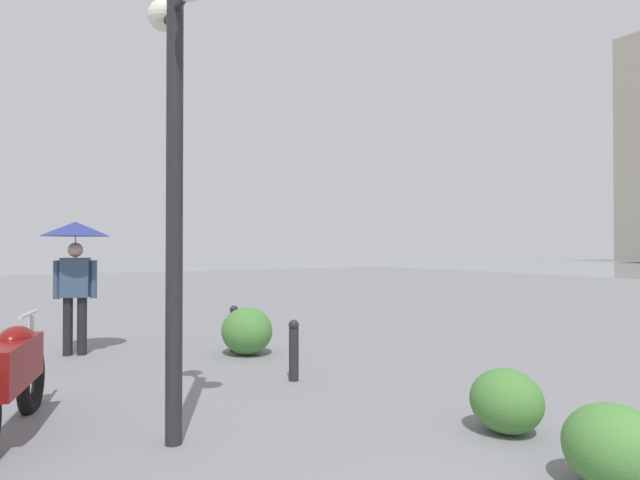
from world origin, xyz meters
name	(u,v)px	position (x,y,z in m)	size (l,w,h in m)	color
lamppost	(175,135)	(4.25, 1.32, 2.58)	(0.98, 0.28, 3.86)	#232328
motorcycle	(9,377)	(5.25, 2.48, 0.50)	(2.11, 0.76, 1.06)	black
pedestrian	(75,250)	(8.70, 1.51, 1.60)	(1.00, 1.00, 2.03)	black
bollard_near	(294,349)	(5.57, -0.56, 0.39)	(0.13, 0.13, 0.75)	#232328
bollard_mid	(234,327)	(7.68, -0.65, 0.38)	(0.13, 0.13, 0.72)	#232328
shrub_low	(613,447)	(1.85, -0.95, 0.29)	(0.68, 0.61, 0.58)	#477F38
shrub_round	(506,401)	(2.97, -1.26, 0.28)	(0.66, 0.59, 0.56)	#477F38
shrub_wide	(247,331)	(7.36, -0.73, 0.36)	(0.84, 0.76, 0.72)	#477F38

